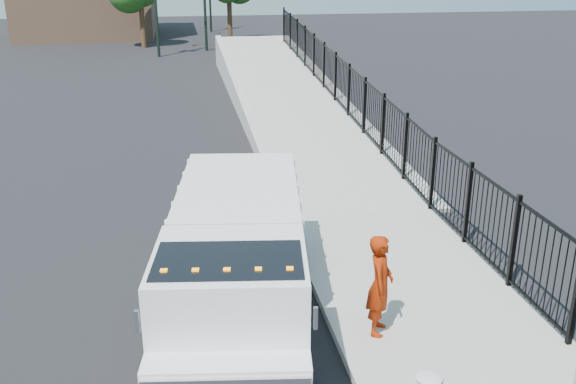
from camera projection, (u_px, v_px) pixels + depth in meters
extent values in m
plane|color=black|center=(328.00, 307.00, 11.77)|extent=(120.00, 120.00, 0.00)
cube|color=#9E998E|center=(474.00, 357.00, 10.21)|extent=(3.55, 12.00, 0.12)
cube|color=#ADAAA3|center=(357.00, 368.00, 9.89)|extent=(0.30, 12.00, 0.16)
cube|color=#9E998E|center=(290.00, 109.00, 26.88)|extent=(3.95, 24.06, 3.19)
cube|color=black|center=(348.00, 107.00, 23.11)|extent=(0.10, 28.00, 1.80)
cube|color=black|center=(238.00, 294.00, 11.22)|extent=(1.71, 6.13, 0.20)
cube|color=white|center=(231.00, 311.00, 8.99)|extent=(2.34, 2.23, 1.78)
cube|color=black|center=(229.00, 285.00, 8.60)|extent=(2.10, 1.42, 0.76)
cube|color=white|center=(239.00, 221.00, 12.00)|extent=(2.63, 4.00, 1.52)
cube|color=silver|center=(137.00, 322.00, 7.98)|extent=(0.06, 0.06, 0.31)
cube|color=silver|center=(316.00, 318.00, 8.05)|extent=(0.06, 0.06, 0.31)
cube|color=orange|center=(164.00, 271.00, 8.15)|extent=(0.10, 0.08, 0.05)
cube|color=orange|center=(195.00, 271.00, 8.16)|extent=(0.10, 0.08, 0.05)
cube|color=orange|center=(227.00, 270.00, 8.17)|extent=(0.10, 0.08, 0.05)
cube|color=orange|center=(258.00, 270.00, 8.19)|extent=(0.10, 0.08, 0.05)
cube|color=orange|center=(290.00, 269.00, 8.20)|extent=(0.10, 0.08, 0.05)
cylinder|color=black|center=(195.00, 255.00, 12.80)|extent=(0.40, 0.92, 0.89)
cylinder|color=black|center=(288.00, 253.00, 12.86)|extent=(0.40, 0.92, 0.89)
cylinder|color=black|center=(199.00, 235.00, 13.72)|extent=(0.40, 0.92, 0.89)
cylinder|color=black|center=(287.00, 233.00, 13.78)|extent=(0.40, 0.92, 0.89)
imported|color=maroon|center=(380.00, 285.00, 10.49)|extent=(0.63, 0.75, 1.75)
ellipsoid|color=silver|center=(429.00, 377.00, 9.53)|extent=(0.42, 0.42, 0.10)
cylinder|color=#382314|center=(143.00, 24.00, 43.76)|extent=(0.36, 0.36, 3.20)
cylinder|color=#382314|center=(230.00, 19.00, 47.25)|extent=(0.36, 0.36, 3.20)
cylinder|color=#382314|center=(147.00, 8.00, 56.31)|extent=(0.36, 0.36, 3.20)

